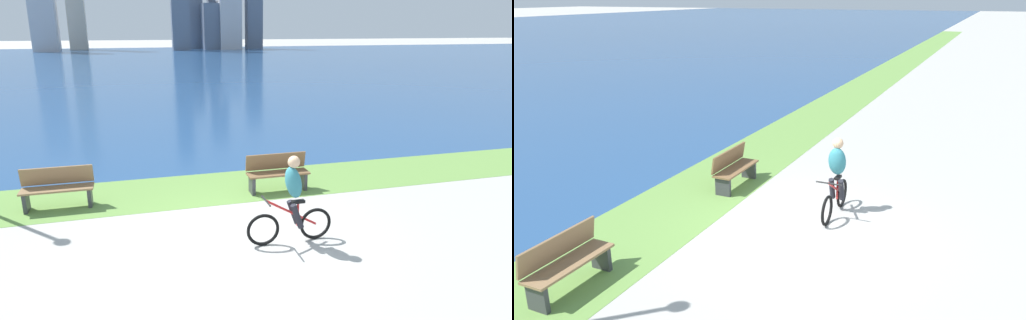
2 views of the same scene
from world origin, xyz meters
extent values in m
plane|color=#B2AFA8|center=(0.00, 0.00, 0.00)|extent=(300.00, 300.00, 0.00)
cube|color=#6B9947|center=(0.00, 2.78, 0.00)|extent=(120.00, 2.32, 0.01)
cube|color=navy|center=(0.00, 46.16, 0.00)|extent=(300.00, 84.44, 0.00)
torus|color=black|center=(0.39, -0.47, 0.31)|extent=(0.61, 0.06, 0.61)
torus|color=black|center=(1.40, -0.47, 0.31)|extent=(0.61, 0.06, 0.61)
cylinder|color=red|center=(0.92, -0.47, 0.59)|extent=(0.99, 0.04, 0.60)
cylinder|color=red|center=(1.05, -0.47, 0.54)|extent=(0.04, 0.04, 0.46)
cube|color=black|center=(1.05, -0.47, 0.78)|extent=(0.24, 0.10, 0.05)
cylinder|color=black|center=(0.44, -0.47, 0.86)|extent=(0.03, 0.52, 0.03)
ellipsoid|color=teal|center=(0.95, -0.47, 1.16)|extent=(0.40, 0.36, 0.65)
sphere|color=#D8AD84|center=(0.95, -0.47, 1.54)|extent=(0.22, 0.22, 0.22)
cylinder|color=#26262D|center=(1.00, -0.57, 0.54)|extent=(0.27, 0.11, 0.49)
cylinder|color=#26262D|center=(1.00, -0.37, 0.54)|extent=(0.27, 0.11, 0.49)
cube|color=brown|center=(1.53, 2.16, 0.45)|extent=(1.50, 0.45, 0.04)
cube|color=brown|center=(1.53, 2.35, 0.70)|extent=(1.50, 0.11, 0.40)
cube|color=#38383D|center=(2.18, 2.16, 0.23)|extent=(0.08, 0.37, 0.45)
cube|color=#38383D|center=(0.88, 2.16, 0.23)|extent=(0.08, 0.37, 0.45)
cube|color=olive|center=(-3.43, 2.41, 0.45)|extent=(1.50, 0.45, 0.04)
cube|color=olive|center=(-3.43, 2.60, 0.70)|extent=(1.50, 0.11, 0.40)
cube|color=#38383D|center=(-2.78, 2.41, 0.23)|extent=(0.08, 0.37, 0.45)
cube|color=#38383D|center=(-4.08, 2.41, 0.23)|extent=(0.08, 0.37, 0.45)
cube|color=#B7B7BC|center=(-15.05, 83.86, 6.27)|extent=(2.49, 2.48, 12.53)
cube|color=slate|center=(10.89, 82.23, 6.50)|extent=(2.61, 4.45, 13.00)
cube|color=slate|center=(13.89, 77.42, 4.07)|extent=(4.47, 3.65, 8.13)
cube|color=#B7B7BC|center=(16.51, 77.06, 4.88)|extent=(3.99, 4.35, 9.76)
cube|color=slate|center=(21.58, 78.10, 7.58)|extent=(2.93, 2.39, 15.16)
camera|label=1|loc=(-1.70, -7.52, 3.80)|focal=31.32mm
camera|label=2|loc=(-8.43, -3.23, 4.36)|focal=35.53mm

